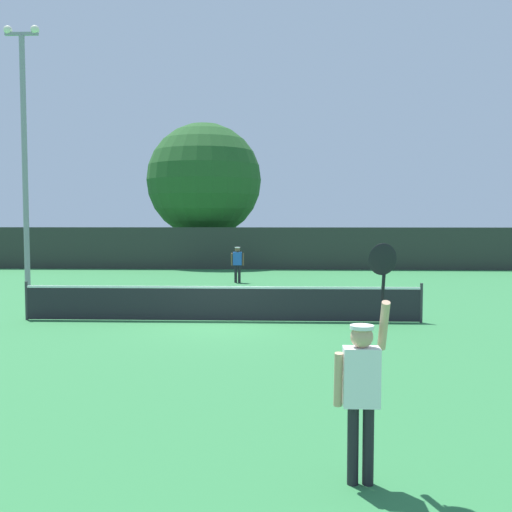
# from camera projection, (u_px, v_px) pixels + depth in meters

# --- Properties ---
(ground_plane) EXTENTS (120.00, 120.00, 0.00)m
(ground_plane) POSITION_uv_depth(u_px,v_px,m) (221.00, 321.00, 16.06)
(ground_plane) COLOR #2D723D
(tennis_net) EXTENTS (10.92, 0.08, 1.07)m
(tennis_net) POSITION_uv_depth(u_px,v_px,m) (221.00, 303.00, 16.03)
(tennis_net) COLOR #232328
(tennis_net) RESTS_ON ground
(perimeter_fence) EXTENTS (33.48, 0.12, 2.32)m
(perimeter_fence) POSITION_uv_depth(u_px,v_px,m) (251.00, 248.00, 32.39)
(perimeter_fence) COLOR #2D332D
(perimeter_fence) RESTS_ON ground
(player_serving) EXTENTS (0.68, 0.40, 2.55)m
(player_serving) POSITION_uv_depth(u_px,v_px,m) (362.00, 379.00, 6.15)
(player_serving) COLOR white
(player_serving) RESTS_ON ground
(player_receiving) EXTENTS (0.57, 0.23, 1.56)m
(player_receiving) POSITION_uv_depth(u_px,v_px,m) (237.00, 261.00, 25.63)
(player_receiving) COLOR blue
(player_receiving) RESTS_ON ground
(tennis_ball) EXTENTS (0.07, 0.07, 0.07)m
(tennis_ball) POSITION_uv_depth(u_px,v_px,m) (242.00, 317.00, 16.58)
(tennis_ball) COLOR #CCE033
(tennis_ball) RESTS_ON ground
(light_pole) EXTENTS (1.18, 0.28, 9.11)m
(light_pole) POSITION_uv_depth(u_px,v_px,m) (24.00, 148.00, 19.40)
(light_pole) COLOR gray
(light_pole) RESTS_ON ground
(large_tree) EXTENTS (6.88, 6.88, 8.56)m
(large_tree) POSITION_uv_depth(u_px,v_px,m) (204.00, 181.00, 35.47)
(large_tree) COLOR brown
(large_tree) RESTS_ON ground
(parked_car_near) EXTENTS (2.42, 4.41, 1.69)m
(parked_car_near) POSITION_uv_depth(u_px,v_px,m) (132.00, 248.00, 40.40)
(parked_car_near) COLOR black
(parked_car_near) RESTS_ON ground
(parked_car_mid) EXTENTS (2.15, 4.31, 1.69)m
(parked_car_mid) POSITION_uv_depth(u_px,v_px,m) (216.00, 249.00, 39.34)
(parked_car_mid) COLOR white
(parked_car_mid) RESTS_ON ground
(parked_car_far) EXTENTS (2.40, 4.40, 1.69)m
(parked_car_far) POSITION_uv_depth(u_px,v_px,m) (411.00, 249.00, 39.46)
(parked_car_far) COLOR red
(parked_car_far) RESTS_ON ground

